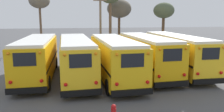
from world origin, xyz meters
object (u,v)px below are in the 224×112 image
(bare_tree_2, at_px, (164,11))
(school_bus_1, at_px, (76,57))
(school_bus_0, at_px, (38,57))
(school_bus_2, at_px, (114,57))
(school_bus_4, at_px, (175,52))
(utility_pole, at_px, (100,23))
(bare_tree_0, at_px, (119,9))
(school_bus_3, at_px, (146,54))
(bare_tree_3, at_px, (39,2))

(bare_tree_2, bearing_deg, school_bus_1, -135.84)
(school_bus_0, bearing_deg, school_bus_2, -12.53)
(school_bus_2, xyz_separation_m, school_bus_4, (5.99, 1.57, 0.02))
(school_bus_2, relative_size, utility_pole, 1.25)
(school_bus_0, relative_size, school_bus_1, 0.93)
(school_bus_1, relative_size, bare_tree_0, 1.39)
(school_bus_3, relative_size, bare_tree_2, 1.39)
(bare_tree_3, bearing_deg, school_bus_1, -73.91)
(school_bus_1, relative_size, school_bus_4, 0.97)
(bare_tree_2, bearing_deg, bare_tree_0, 154.95)
(school_bus_0, distance_m, school_bus_3, 8.99)
(school_bus_2, distance_m, school_bus_3, 3.15)
(school_bus_1, relative_size, bare_tree_2, 1.50)
(bare_tree_2, bearing_deg, school_bus_0, -143.22)
(utility_pole, distance_m, bare_tree_3, 9.96)
(school_bus_0, height_order, school_bus_2, school_bus_2)
(school_bus_3, height_order, bare_tree_2, bare_tree_2)
(bare_tree_2, distance_m, bare_tree_3, 17.89)
(school_bus_1, distance_m, school_bus_3, 5.99)
(school_bus_4, bearing_deg, school_bus_1, -174.63)
(school_bus_1, relative_size, school_bus_2, 1.04)
(school_bus_2, bearing_deg, bare_tree_0, 76.36)
(school_bus_3, bearing_deg, school_bus_0, 177.78)
(school_bus_4, bearing_deg, school_bus_3, -168.99)
(school_bus_2, height_order, bare_tree_2, bare_tree_2)
(school_bus_0, xyz_separation_m, school_bus_4, (11.98, 0.23, 0.02))
(school_bus_1, height_order, school_bus_3, school_bus_3)
(utility_pole, bearing_deg, school_bus_4, -62.62)
(school_bus_4, height_order, bare_tree_3, bare_tree_3)
(school_bus_4, xyz_separation_m, bare_tree_0, (-2.14, 14.27, 4.24))
(school_bus_0, height_order, school_bus_1, school_bus_0)
(school_bus_4, xyz_separation_m, bare_tree_2, (3.75, 11.52, 3.87))
(school_bus_0, distance_m, school_bus_2, 6.14)
(school_bus_1, distance_m, school_bus_4, 9.02)
(bare_tree_0, bearing_deg, school_bus_1, -114.34)
(school_bus_3, height_order, school_bus_4, school_bus_3)
(school_bus_4, xyz_separation_m, bare_tree_3, (-13.66, 15.38, 5.28))
(utility_pole, xyz_separation_m, bare_tree_0, (3.32, 3.72, 1.89))
(bare_tree_3, bearing_deg, school_bus_0, -83.84)
(school_bus_0, relative_size, bare_tree_3, 1.16)
(bare_tree_0, bearing_deg, bare_tree_3, 174.48)
(school_bus_3, relative_size, school_bus_4, 0.90)
(school_bus_1, height_order, school_bus_2, school_bus_2)
(school_bus_2, xyz_separation_m, utility_pole, (0.52, 12.12, 2.37))
(school_bus_4, height_order, utility_pole, utility_pole)
(school_bus_0, xyz_separation_m, utility_pole, (6.51, 10.79, 2.37))
(school_bus_1, xyz_separation_m, bare_tree_0, (6.84, 15.12, 4.27))
(bare_tree_2, bearing_deg, utility_pole, -174.02)
(school_bus_1, distance_m, bare_tree_2, 18.17)
(school_bus_3, xyz_separation_m, bare_tree_0, (0.85, 14.85, 4.25))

